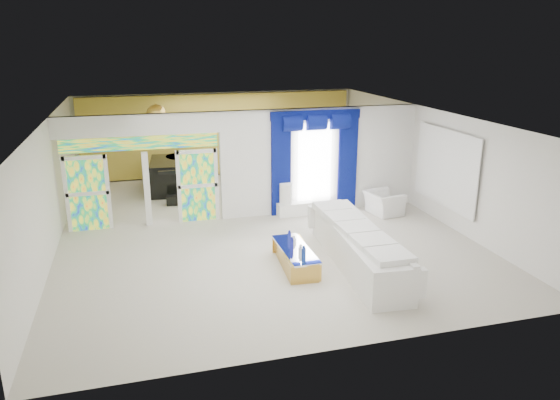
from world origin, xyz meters
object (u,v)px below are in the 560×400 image
object	(u,v)px
armchair	(384,203)
grand_piano	(175,175)
console_table	(296,209)
coffee_table	(295,258)
white_sofa	(358,248)

from	to	relation	value
armchair	grand_piano	distance (m)	6.89
console_table	armchair	xyz separation A→B (m)	(2.46, -0.57, 0.14)
console_table	grand_piano	size ratio (longest dim) A/B	0.54
coffee_table	console_table	size ratio (longest dim) A/B	1.66
coffee_table	grand_piano	world-z (taller)	grand_piano
armchair	grand_piano	bearing A→B (deg)	45.26
coffee_table	grand_piano	bearing A→B (deg)	106.39
console_table	grand_piano	world-z (taller)	grand_piano
coffee_table	console_table	bearing A→B (deg)	72.66
console_table	coffee_table	bearing A→B (deg)	-107.34
grand_piano	armchair	bearing A→B (deg)	-31.27
white_sofa	armchair	size ratio (longest dim) A/B	4.33
console_table	armchair	size ratio (longest dim) A/B	1.11
console_table	armchair	world-z (taller)	armchair
coffee_table	white_sofa	bearing A→B (deg)	-12.53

